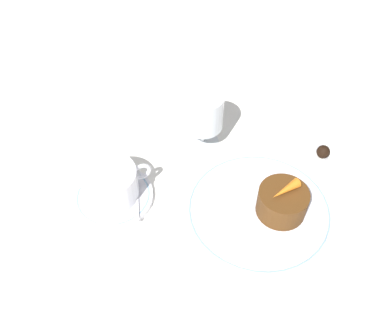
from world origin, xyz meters
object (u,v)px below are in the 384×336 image
(dinner_plate, at_px, (259,211))
(coffee_cup, at_px, (110,183))
(fork, at_px, (330,164))
(dessert_cake, at_px, (282,202))
(wine_glass, at_px, (205,113))

(dinner_plate, xyz_separation_m, coffee_cup, (-0.21, 0.13, 0.03))
(dinner_plate, bearing_deg, fork, 13.05)
(dinner_plate, relative_size, dessert_cake, 3.08)
(coffee_cup, bearing_deg, dinner_plate, -32.37)
(coffee_cup, height_order, dessert_cake, coffee_cup)
(dessert_cake, bearing_deg, dinner_plate, 150.51)
(wine_glass, xyz_separation_m, fork, (0.18, -0.15, -0.07))
(coffee_cup, height_order, wine_glass, wine_glass)
(wine_glass, distance_m, dessert_cake, 0.21)
(coffee_cup, xyz_separation_m, dessert_cake, (0.24, -0.15, -0.00))
(fork, distance_m, dessert_cake, 0.16)
(dinner_plate, xyz_separation_m, wine_glass, (-0.01, 0.19, 0.06))
(fork, bearing_deg, wine_glass, 140.98)
(coffee_cup, distance_m, wine_glass, 0.21)
(dinner_plate, distance_m, dessert_cake, 0.05)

